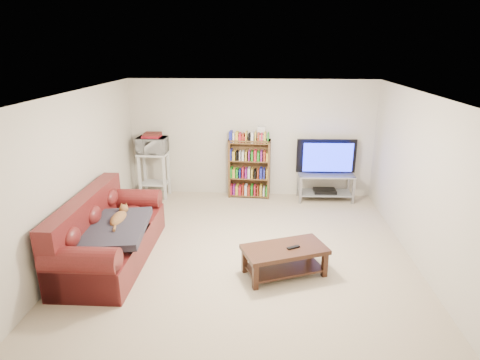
# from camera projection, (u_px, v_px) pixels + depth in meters

# --- Properties ---
(floor) EXTENTS (5.00, 5.00, 0.00)m
(floor) POSITION_uv_depth(u_px,v_px,m) (245.00, 249.00, 6.27)
(floor) COLOR beige
(floor) RESTS_ON ground
(ceiling) EXTENTS (5.00, 5.00, 0.00)m
(ceiling) POSITION_uv_depth(u_px,v_px,m) (245.00, 93.00, 5.51)
(ceiling) COLOR white
(ceiling) RESTS_ON ground
(wall_back) EXTENTS (5.00, 0.00, 5.00)m
(wall_back) POSITION_uv_depth(u_px,v_px,m) (251.00, 139.00, 8.26)
(wall_back) COLOR beige
(wall_back) RESTS_ON ground
(wall_front) EXTENTS (5.00, 0.00, 5.00)m
(wall_front) POSITION_uv_depth(u_px,v_px,m) (231.00, 263.00, 3.53)
(wall_front) COLOR beige
(wall_front) RESTS_ON ground
(wall_left) EXTENTS (0.00, 5.00, 5.00)m
(wall_left) POSITION_uv_depth(u_px,v_px,m) (80.00, 173.00, 6.04)
(wall_left) COLOR beige
(wall_left) RESTS_ON ground
(wall_right) EXTENTS (0.00, 5.00, 5.00)m
(wall_right) POSITION_uv_depth(u_px,v_px,m) (419.00, 179.00, 5.74)
(wall_right) COLOR beige
(wall_right) RESTS_ON ground
(sofa) EXTENTS (1.01, 2.30, 0.98)m
(sofa) POSITION_uv_depth(u_px,v_px,m) (106.00, 238.00, 5.88)
(sofa) COLOR #5D1818
(sofa) RESTS_ON floor
(blanket) EXTENTS (0.99, 1.23, 0.19)m
(blanket) POSITION_uv_depth(u_px,v_px,m) (114.00, 229.00, 5.65)
(blanket) COLOR #2C2A35
(blanket) RESTS_ON sofa
(cat) EXTENTS (0.26, 0.63, 0.19)m
(cat) POSITION_uv_depth(u_px,v_px,m) (118.00, 219.00, 5.83)
(cat) COLOR brown
(cat) RESTS_ON sofa
(coffee_table) EXTENTS (1.26, 0.94, 0.41)m
(coffee_table) POSITION_uv_depth(u_px,v_px,m) (284.00, 256.00, 5.49)
(coffee_table) COLOR #381E13
(coffee_table) RESTS_ON floor
(remote) EXTENTS (0.19, 0.14, 0.02)m
(remote) POSITION_uv_depth(u_px,v_px,m) (293.00, 247.00, 5.43)
(remote) COLOR black
(remote) RESTS_ON coffee_table
(tv_stand) EXTENTS (1.13, 0.54, 0.56)m
(tv_stand) POSITION_uv_depth(u_px,v_px,m) (325.00, 182.00, 8.16)
(tv_stand) COLOR #999EA3
(tv_stand) RESTS_ON floor
(television) EXTENTS (1.20, 0.20, 0.69)m
(television) POSITION_uv_depth(u_px,v_px,m) (327.00, 157.00, 8.00)
(television) COLOR black
(television) RESTS_ON tv_stand
(dvd_player) EXTENTS (0.45, 0.33, 0.06)m
(dvd_player) POSITION_uv_depth(u_px,v_px,m) (325.00, 191.00, 8.22)
(dvd_player) COLOR black
(dvd_player) RESTS_ON tv_stand
(bookshelf) EXTENTS (0.86, 0.31, 1.22)m
(bookshelf) POSITION_uv_depth(u_px,v_px,m) (249.00, 168.00, 8.25)
(bookshelf) COLOR brown
(bookshelf) RESTS_ON floor
(shelf_clutter) EXTENTS (0.63, 0.20, 0.28)m
(shelf_clutter) POSITION_uv_depth(u_px,v_px,m) (254.00, 134.00, 8.03)
(shelf_clutter) COLOR silver
(shelf_clutter) RESTS_ON bookshelf
(microwave_stand) EXTENTS (0.60, 0.44, 0.95)m
(microwave_stand) POSITION_uv_depth(u_px,v_px,m) (154.00, 169.00, 8.26)
(microwave_stand) COLOR silver
(microwave_stand) RESTS_ON floor
(microwave) EXTENTS (0.59, 0.41, 0.32)m
(microwave) POSITION_uv_depth(u_px,v_px,m) (152.00, 145.00, 8.10)
(microwave) COLOR silver
(microwave) RESTS_ON microwave_stand
(game_boxes) EXTENTS (0.35, 0.31, 0.05)m
(game_boxes) POSITION_uv_depth(u_px,v_px,m) (152.00, 136.00, 8.05)
(game_boxes) COLOR maroon
(game_boxes) RESTS_ON microwave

